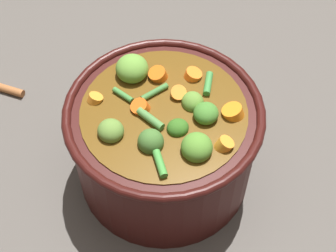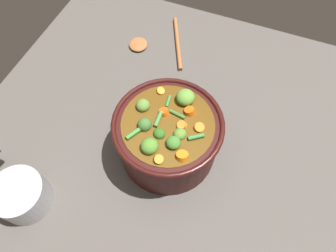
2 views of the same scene
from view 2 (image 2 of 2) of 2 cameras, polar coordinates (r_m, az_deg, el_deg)
name	(u,v)px [view 2 (image 2 of 2)]	position (r m, az deg, el deg)	size (l,w,h in m)	color
ground_plane	(168,150)	(0.80, -0.02, -4.61)	(1.10, 1.10, 0.00)	#514C47
cooking_pot	(168,137)	(0.73, -0.03, -2.06)	(0.26, 0.26, 0.17)	#38110F
wooden_spoon	(155,44)	(1.01, -2.54, 15.35)	(0.21, 0.21, 0.01)	#A26134
small_saucepan	(21,195)	(0.79, -26.16, -11.63)	(0.19, 0.13, 0.08)	#ADADB2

